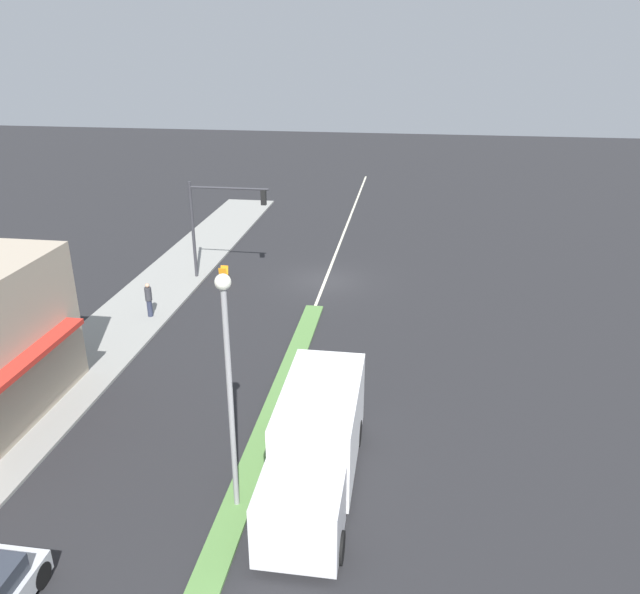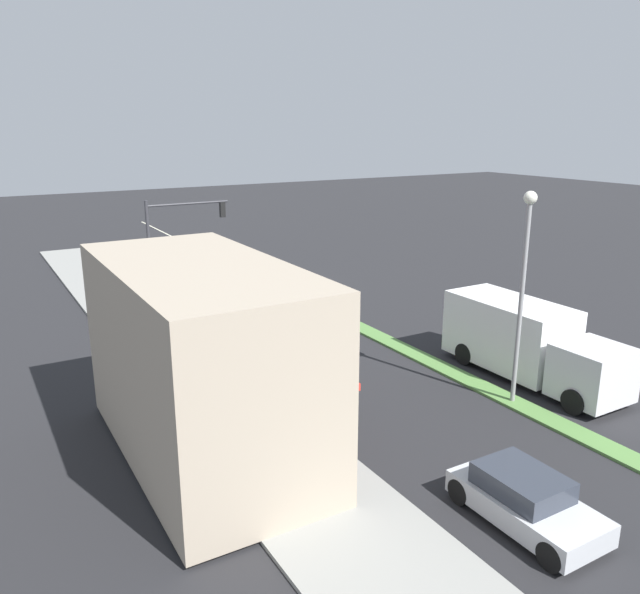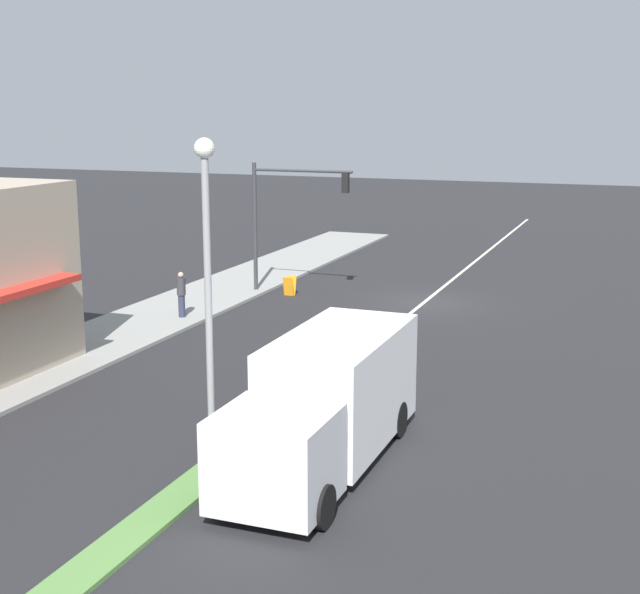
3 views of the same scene
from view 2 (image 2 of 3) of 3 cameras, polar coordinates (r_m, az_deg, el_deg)
The scene contains 10 objects.
ground_plane at distance 24.19m, azimuth 15.06°, elevation -8.29°, with size 160.00×160.00×0.00m, color #232326.
sidewalk_right at distance 18.95m, azimuth -4.04°, elevation -14.56°, with size 4.00×73.00×0.12m, color gray.
lane_marking_center at distance 38.19m, azimuth -4.33°, elevation 1.02°, with size 0.16×60.00×0.01m, color beige.
building_corner_store at distance 18.39m, azimuth -10.68°, elevation -5.72°, with size 5.21×9.46×5.70m.
traffic_signal_main at distance 34.53m, azimuth -13.14°, elevation 5.72°, with size 4.59×0.34×5.60m.
street_lamp at distance 21.94m, azimuth 18.13°, elevation 2.19°, with size 0.44×0.44×7.37m.
pedestrian at distance 29.19m, azimuth -12.76°, elevation -1.78°, with size 0.34×0.34×1.76m.
warning_aframe_sign at distance 35.19m, azimuth -12.28°, elevation 0.15°, with size 0.45×0.53×0.84m.
delivery_truck at distance 25.37m, azimuth 18.36°, elevation -3.86°, with size 2.44×7.50×2.87m.
sedan_silver at distance 16.90m, azimuth 18.23°, elevation -17.19°, with size 1.86×3.81×1.32m.
Camera 2 is at (16.15, 33.26, 9.56)m, focal length 35.00 mm.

